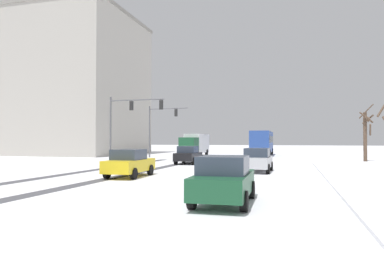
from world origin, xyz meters
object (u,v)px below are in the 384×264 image
(car_yellow_cab_third, at_px, (129,163))
(car_black_lead, at_px, (188,155))
(traffic_signal_far_left, at_px, (160,123))
(office_building_far_left_block, at_px, (57,87))
(traffic_signal_near_left, at_px, (129,115))
(bus_oncoming, at_px, (262,141))
(box_truck_delivery, at_px, (195,144))
(car_dark_green_fourth, at_px, (224,180))
(bare_tree_sidewalk_far, at_px, (366,133))
(car_silver_second, at_px, (257,160))

(car_yellow_cab_third, bearing_deg, car_black_lead, 89.88)
(traffic_signal_far_left, bearing_deg, office_building_far_left_block, 162.34)
(car_black_lead, bearing_deg, traffic_signal_near_left, 174.04)
(bus_oncoming, height_order, box_truck_delivery, bus_oncoming)
(car_black_lead, relative_size, office_building_far_left_block, 0.16)
(box_truck_delivery, distance_m, office_building_far_left_block, 24.72)
(office_building_far_left_block, bearing_deg, car_black_lead, -32.18)
(traffic_signal_near_left, bearing_deg, car_black_lead, -5.96)
(car_yellow_cab_third, distance_m, office_building_far_left_block, 40.66)
(traffic_signal_near_left, bearing_deg, office_building_far_left_block, 141.67)
(traffic_signal_far_left, bearing_deg, car_dark_green_fourth, -65.00)
(bus_oncoming, bearing_deg, traffic_signal_near_left, -121.11)
(bare_tree_sidewalk_far, height_order, office_building_far_left_block, office_building_far_left_block)
(traffic_signal_far_left, relative_size, office_building_far_left_block, 0.26)
(car_silver_second, relative_size, bare_tree_sidewalk_far, 0.70)
(bus_oncoming, bearing_deg, car_black_lead, -104.56)
(traffic_signal_near_left, height_order, bus_oncoming, traffic_signal_near_left)
(box_truck_delivery, relative_size, bare_tree_sidewalk_far, 1.26)
(traffic_signal_far_left, bearing_deg, car_silver_second, -51.36)
(car_silver_second, bearing_deg, bare_tree_sidewalk_far, 58.03)
(car_silver_second, bearing_deg, traffic_signal_near_left, 150.88)
(bare_tree_sidewalk_far, relative_size, office_building_far_left_block, 0.23)
(bus_oncoming, height_order, bare_tree_sidewalk_far, bare_tree_sidewalk_far)
(car_silver_second, xyz_separation_m, car_yellow_cab_third, (-6.92, -5.35, 0.00))
(car_silver_second, relative_size, car_yellow_cab_third, 1.00)
(car_dark_green_fourth, relative_size, bus_oncoming, 0.38)
(bare_tree_sidewalk_far, distance_m, office_building_far_left_block, 44.71)
(car_black_lead, height_order, office_building_far_left_block, office_building_far_left_block)
(traffic_signal_far_left, relative_size, car_dark_green_fourth, 1.57)
(box_truck_delivery, bearing_deg, traffic_signal_near_left, -99.09)
(bus_oncoming, bearing_deg, box_truck_delivery, -159.53)
(bus_oncoming, distance_m, box_truck_delivery, 9.51)
(car_yellow_cab_third, height_order, car_dark_green_fourth, same)
(traffic_signal_far_left, distance_m, box_truck_delivery, 7.00)
(car_black_lead, height_order, box_truck_delivery, box_truck_delivery)
(car_black_lead, height_order, car_yellow_cab_third, same)
(car_silver_second, height_order, car_yellow_cab_third, same)
(traffic_signal_near_left, height_order, car_black_lead, traffic_signal_near_left)
(car_dark_green_fourth, bearing_deg, traffic_signal_near_left, 123.82)
(bus_oncoming, distance_m, bare_tree_sidewalk_far, 15.82)
(traffic_signal_near_left, distance_m, car_silver_second, 15.60)
(box_truck_delivery, bearing_deg, car_black_lead, -76.71)
(bus_oncoming, xyz_separation_m, office_building_far_left_block, (-31.92, -2.63, 8.64))
(car_silver_second, height_order, car_dark_green_fourth, same)
(car_black_lead, xyz_separation_m, office_building_far_left_block, (-26.85, 16.89, 9.81))
(car_silver_second, xyz_separation_m, car_dark_green_fourth, (0.07, -12.47, 0.00))
(car_yellow_cab_third, bearing_deg, box_truck_delivery, 97.67)
(traffic_signal_near_left, distance_m, car_black_lead, 7.41)
(car_yellow_cab_third, distance_m, car_dark_green_fourth, 9.98)
(bare_tree_sidewalk_far, bearing_deg, car_black_lead, -152.58)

